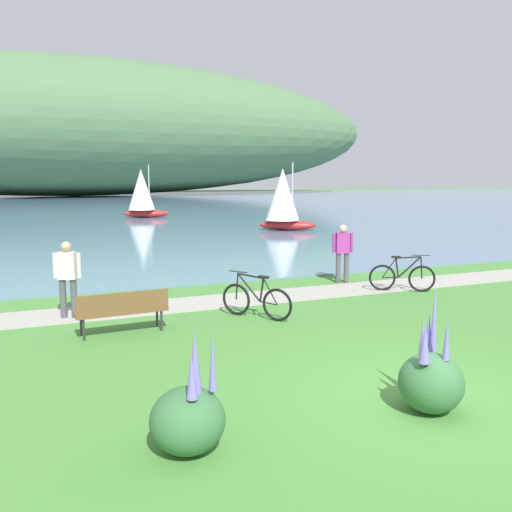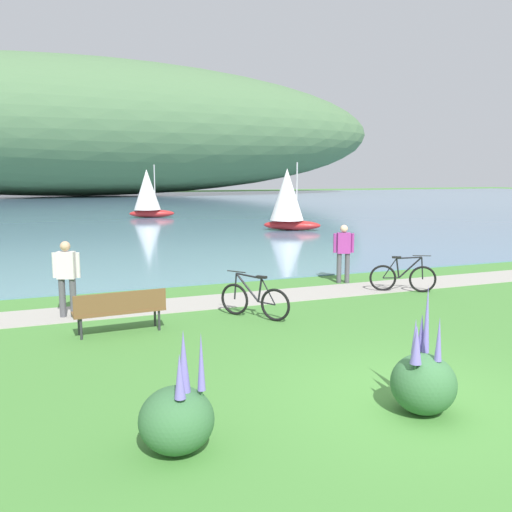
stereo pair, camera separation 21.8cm
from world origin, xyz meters
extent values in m
plane|color=#478438|center=(0.00, 0.00, 0.00)|extent=(200.00, 200.00, 0.00)
cube|color=#5B7F9E|center=(0.00, 48.83, 0.02)|extent=(180.00, 80.00, 0.04)
ellipsoid|color=#4C7047|center=(0.68, 77.75, 9.79)|extent=(93.60, 28.00, 19.51)
cube|color=#A39E93|center=(0.00, 6.72, 0.01)|extent=(60.00, 1.50, 0.01)
cube|color=brown|center=(-3.47, 4.84, 0.45)|extent=(1.83, 0.59, 0.05)
cube|color=brown|center=(-3.45, 4.63, 0.68)|extent=(1.80, 0.15, 0.40)
cylinder|color=#2D2D33|center=(-4.24, 4.96, 0.23)|extent=(0.05, 0.05, 0.45)
cylinder|color=#2D2D33|center=(-2.71, 5.05, 0.23)|extent=(0.05, 0.05, 0.45)
cylinder|color=#2D2D33|center=(-4.22, 4.62, 0.23)|extent=(0.05, 0.05, 0.45)
cylinder|color=#2D2D33|center=(-2.69, 4.72, 0.23)|extent=(0.05, 0.05, 0.45)
torus|color=black|center=(-0.85, 5.34, 0.36)|extent=(0.49, 0.61, 0.72)
torus|color=black|center=(-0.21, 4.51, 0.36)|extent=(0.49, 0.61, 0.72)
cylinder|color=black|center=(-0.64, 5.07, 0.67)|extent=(0.41, 0.51, 0.61)
cylinder|color=black|center=(-0.62, 5.04, 0.94)|extent=(0.44, 0.54, 0.09)
cylinder|color=black|center=(-0.44, 4.81, 0.65)|extent=(0.11, 0.12, 0.54)
cylinder|color=black|center=(-0.34, 4.67, 0.37)|extent=(0.29, 0.36, 0.05)
cylinder|color=black|center=(-0.31, 4.64, 0.64)|extent=(0.25, 0.31, 0.56)
cylinder|color=black|center=(-0.83, 5.32, 0.66)|extent=(0.08, 0.09, 0.60)
cube|color=black|center=(-0.42, 4.78, 0.94)|extent=(0.23, 0.25, 0.05)
cylinder|color=black|center=(-0.82, 5.30, 1.00)|extent=(0.31, 0.39, 0.02)
torus|color=black|center=(4.65, 5.74, 0.36)|extent=(0.65, 0.42, 0.72)
torus|color=black|center=(3.75, 6.28, 0.36)|extent=(0.65, 0.42, 0.72)
cylinder|color=black|center=(4.36, 5.92, 0.67)|extent=(0.54, 0.35, 0.61)
cylinder|color=black|center=(4.33, 5.94, 0.94)|extent=(0.59, 0.37, 0.09)
cylinder|color=black|center=(4.08, 6.08, 0.65)|extent=(0.13, 0.10, 0.54)
cylinder|color=black|center=(3.93, 6.17, 0.37)|extent=(0.38, 0.24, 0.05)
cylinder|color=black|center=(3.90, 6.19, 0.64)|extent=(0.33, 0.21, 0.56)
cylinder|color=black|center=(4.63, 5.76, 0.66)|extent=(0.09, 0.07, 0.60)
cube|color=black|center=(4.04, 6.10, 0.94)|extent=(0.26, 0.21, 0.05)
cylinder|color=black|center=(4.61, 5.77, 1.00)|extent=(0.43, 0.26, 0.02)
cylinder|color=#4C4C51|center=(3.19, 7.69, 0.44)|extent=(0.14, 0.14, 0.88)
cylinder|color=#4C4C51|center=(3.42, 7.61, 0.44)|extent=(0.14, 0.14, 0.88)
cube|color=#9E338C|center=(3.31, 7.65, 1.18)|extent=(0.43, 0.33, 0.60)
sphere|color=beige|center=(3.31, 7.65, 1.60)|extent=(0.22, 0.22, 0.22)
cylinder|color=#9E338C|center=(3.06, 7.73, 1.18)|extent=(0.09, 0.09, 0.56)
cylinder|color=#9E338C|center=(3.55, 7.57, 1.18)|extent=(0.09, 0.09, 0.56)
cylinder|color=#4C4C51|center=(-4.49, 6.51, 0.44)|extent=(0.14, 0.14, 0.88)
cylinder|color=#4C4C51|center=(-4.26, 6.43, 0.44)|extent=(0.14, 0.14, 0.88)
cube|color=silver|center=(-4.38, 6.47, 1.18)|extent=(0.43, 0.34, 0.60)
sphere|color=tan|center=(-4.38, 6.47, 1.60)|extent=(0.22, 0.22, 0.22)
cylinder|color=silver|center=(-4.62, 6.56, 1.18)|extent=(0.09, 0.09, 0.56)
cylinder|color=silver|center=(-4.13, 6.38, 1.18)|extent=(0.09, 0.09, 0.56)
ellipsoid|color=#386B3D|center=(-3.48, -0.25, 0.38)|extent=(0.87, 0.87, 0.76)
cylinder|color=#386B3D|center=(-3.20, -0.34, 0.67)|extent=(0.02, 0.02, 0.12)
cone|color=#7A6BC6|center=(-3.20, -0.34, 1.07)|extent=(0.09, 0.09, 0.68)
cylinder|color=#386B3D|center=(-3.48, -0.48, 0.67)|extent=(0.02, 0.02, 0.12)
cone|color=#7A6BC6|center=(-3.48, -0.48, 0.99)|extent=(0.13, 0.13, 0.51)
cylinder|color=#386B3D|center=(-3.40, -0.31, 0.67)|extent=(0.02, 0.02, 0.12)
cone|color=#7A6BC6|center=(-3.40, -0.31, 1.09)|extent=(0.15, 0.15, 0.72)
ellipsoid|color=#386B3D|center=(-0.18, -0.43, 0.40)|extent=(0.86, 0.86, 0.80)
cylinder|color=#386B3D|center=(-0.44, -0.58, 0.70)|extent=(0.02, 0.02, 0.12)
cone|color=#7A6BC6|center=(-0.44, -0.58, 1.02)|extent=(0.15, 0.15, 0.51)
cylinder|color=#386B3D|center=(-0.11, -0.59, 0.70)|extent=(0.02, 0.02, 0.12)
cone|color=#7A6BC6|center=(-0.11, -0.59, 1.06)|extent=(0.10, 0.10, 0.59)
cylinder|color=#386B3D|center=(-0.20, -0.25, 0.70)|extent=(0.02, 0.02, 0.12)
cone|color=#7A6BC6|center=(-0.20, -0.25, 1.01)|extent=(0.10, 0.10, 0.48)
cylinder|color=#386B3D|center=(-0.04, -0.26, 0.70)|extent=(0.02, 0.02, 0.12)
cone|color=#7A6BC6|center=(-0.04, -0.26, 1.23)|extent=(0.10, 0.10, 0.94)
cylinder|color=#386B3D|center=(-0.04, -0.17, 0.70)|extent=(0.02, 0.02, 0.12)
cone|color=#7A6BC6|center=(-0.04, -0.17, 1.02)|extent=(0.12, 0.12, 0.51)
ellipsoid|color=#B22323|center=(2.55, 33.76, 0.32)|extent=(3.37, 1.67, 0.57)
cylinder|color=#B2B2B2|center=(2.80, 33.69, 2.23)|extent=(0.08, 0.08, 3.24)
cone|color=white|center=(2.26, 33.83, 2.07)|extent=(2.34, 2.34, 2.92)
ellipsoid|color=#B22323|center=(8.20, 21.67, 0.32)|extent=(3.22, 2.41, 0.56)
cylinder|color=#B2B2B2|center=(8.42, 21.54, 2.21)|extent=(0.08, 0.08, 3.21)
cone|color=white|center=(7.94, 21.82, 2.05)|extent=(2.61, 2.61, 2.89)
camera|label=1|loc=(-4.96, -5.97, 3.16)|focal=38.20mm
camera|label=2|loc=(-4.76, -6.05, 3.16)|focal=38.20mm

